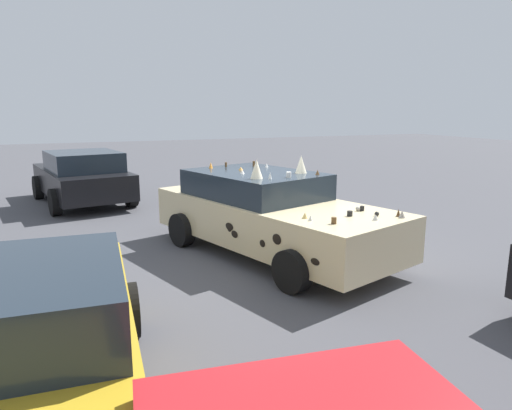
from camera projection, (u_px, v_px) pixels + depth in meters
name	position (u px, v px, depth m)	size (l,w,h in m)	color
ground_plane	(272.00, 254.00, 8.06)	(60.00, 60.00, 0.00)	#47474C
art_car_decorated	(268.00, 213.00, 7.98)	(4.99, 3.10, 1.70)	beige
parked_sedan_far_right	(17.00, 352.00, 3.52)	(4.26, 2.20, 1.36)	gold
parked_sedan_near_left	(82.00, 177.00, 12.26)	(4.27, 2.57, 1.40)	black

